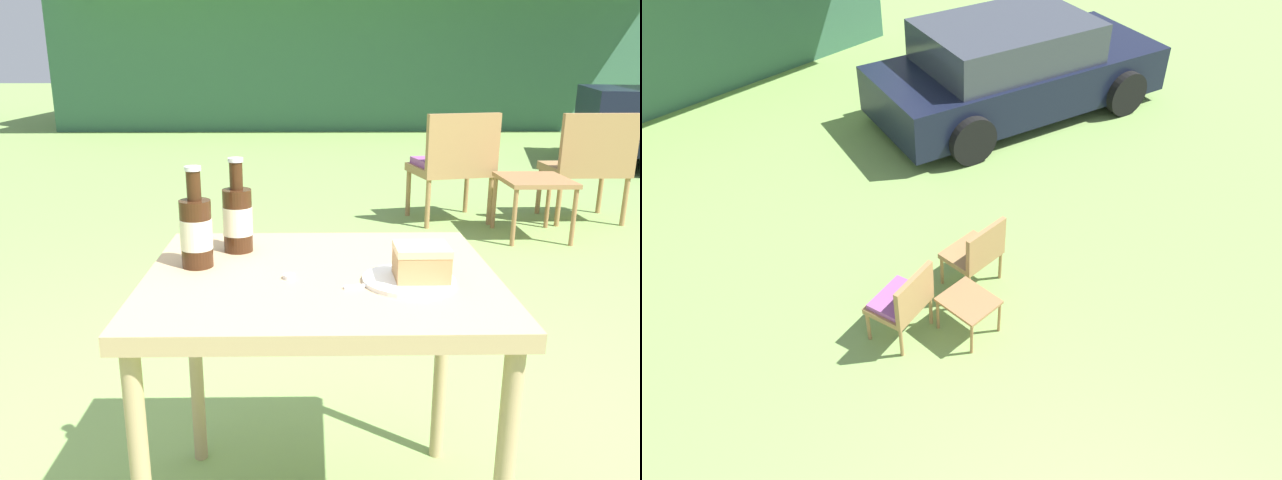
# 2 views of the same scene
# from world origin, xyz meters

# --- Properties ---
(cabin_building) EXTENTS (10.02, 5.62, 2.96)m
(cabin_building) POSITION_xyz_m (0.79, 11.31, 1.49)
(cabin_building) COLOR #38664C
(cabin_building) RESTS_ON ground_plane
(wicker_chair_cushioned) EXTENTS (0.62, 0.55, 0.81)m
(wicker_chair_cushioned) POSITION_xyz_m (1.03, 3.16, 0.46)
(wicker_chair_cushioned) COLOR #9E7547
(wicker_chair_cushioned) RESTS_ON ground_plane
(wicker_chair_plain) EXTENTS (0.55, 0.45, 0.81)m
(wicker_chair_plain) POSITION_xyz_m (2.03, 3.14, 0.46)
(wicker_chair_plain) COLOR #9E7547
(wicker_chair_plain) RESTS_ON ground_plane
(garden_side_table) EXTENTS (0.44, 0.50, 0.41)m
(garden_side_table) POSITION_xyz_m (1.50, 2.75, 0.36)
(garden_side_table) COLOR #996B42
(garden_side_table) RESTS_ON ground_plane
(patio_table) EXTENTS (0.81, 0.68, 0.71)m
(patio_table) POSITION_xyz_m (0.00, 0.00, 0.63)
(patio_table) COLOR tan
(patio_table) RESTS_ON ground_plane
(cake_on_plate) EXTENTS (0.21, 0.21, 0.09)m
(cake_on_plate) POSITION_xyz_m (0.21, -0.07, 0.74)
(cake_on_plate) COLOR white
(cake_on_plate) RESTS_ON patio_table
(cola_bottle_near) EXTENTS (0.08, 0.08, 0.24)m
(cola_bottle_near) POSITION_xyz_m (-0.21, 0.18, 0.80)
(cola_bottle_near) COLOR #381E0F
(cola_bottle_near) RESTS_ON patio_table
(cola_bottle_far) EXTENTS (0.08, 0.08, 0.24)m
(cola_bottle_far) POSITION_xyz_m (-0.29, 0.05, 0.80)
(cola_bottle_far) COLOR #381E0F
(cola_bottle_far) RESTS_ON patio_table
(fork) EXTENTS (0.18, 0.06, 0.01)m
(fork) POSITION_xyz_m (0.14, -0.08, 0.71)
(fork) COLOR silver
(fork) RESTS_ON patio_table
(loose_bottle_cap) EXTENTS (0.03, 0.03, 0.01)m
(loose_bottle_cap) POSITION_xyz_m (-0.07, -0.04, 0.71)
(loose_bottle_cap) COLOR silver
(loose_bottle_cap) RESTS_ON patio_table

